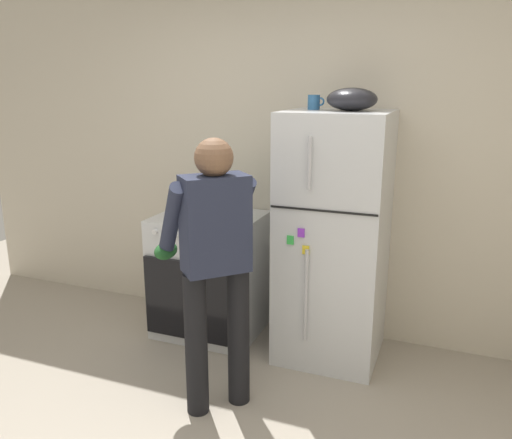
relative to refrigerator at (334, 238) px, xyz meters
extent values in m
cube|color=beige|center=(-0.36, 0.38, 0.50)|extent=(6.00, 0.10, 2.70)
cube|color=silver|center=(0.00, 0.00, 0.00)|extent=(0.68, 0.68, 1.70)
cube|color=black|center=(0.00, -0.34, 0.27)|extent=(0.67, 0.01, 0.01)
cylinder|color=#B7B7BC|center=(-0.08, -0.36, -0.29)|extent=(0.02, 0.02, 0.62)
cylinder|color=#B7B7BC|center=(-0.08, -0.36, 0.56)|extent=(0.02, 0.02, 0.32)
cube|color=yellow|center=(-0.10, -0.35, 0.01)|extent=(0.04, 0.01, 0.06)
cube|color=green|center=(-0.20, -0.35, 0.06)|extent=(0.04, 0.01, 0.06)
cube|color=purple|center=(-0.13, -0.35, 0.12)|extent=(0.04, 0.01, 0.06)
cube|color=silver|center=(-0.94, 0.00, -0.39)|extent=(0.76, 0.64, 0.92)
cube|color=black|center=(-0.94, -0.32, -0.46)|extent=(0.53, 0.01, 0.33)
cylinder|color=black|center=(-1.12, -0.14, 0.07)|extent=(0.17, 0.17, 0.01)
cylinder|color=black|center=(-0.76, -0.14, 0.07)|extent=(0.17, 0.17, 0.01)
cylinder|color=black|center=(-1.12, 0.14, 0.07)|extent=(0.17, 0.17, 0.01)
cylinder|color=black|center=(-0.76, 0.14, 0.07)|extent=(0.17, 0.17, 0.01)
cylinder|color=silver|center=(-1.20, -0.33, 0.01)|extent=(0.04, 0.03, 0.04)
cylinder|color=silver|center=(-1.03, -0.33, 0.01)|extent=(0.04, 0.03, 0.04)
cylinder|color=silver|center=(-0.85, -0.33, 0.01)|extent=(0.04, 0.03, 0.04)
cylinder|color=silver|center=(-0.68, -0.33, 0.01)|extent=(0.04, 0.03, 0.04)
cube|color=black|center=(-0.94, -0.33, -0.48)|extent=(0.72, 0.03, 0.59)
cylinder|color=black|center=(-0.56, -0.97, -0.42)|extent=(0.13, 0.13, 0.86)
cylinder|color=black|center=(-0.37, -0.78, -0.42)|extent=(0.13, 0.13, 0.86)
cube|color=#23283D|center=(-0.47, -0.87, 0.28)|extent=(0.40, 0.40, 0.54)
sphere|color=brown|center=(-0.47, -0.87, 0.64)|extent=(0.21, 0.21, 0.21)
sphere|color=#383838|center=(-0.47, -0.87, 0.61)|extent=(0.15, 0.15, 0.15)
cylinder|color=#23283D|center=(-0.73, -0.90, 0.27)|extent=(0.35, 0.35, 0.50)
cylinder|color=#23283D|center=(-0.44, -0.61, 0.27)|extent=(0.35, 0.35, 0.50)
ellipsoid|color=#1E5123|center=(-0.84, -0.78, 0.05)|extent=(0.12, 0.18, 0.10)
ellipsoid|color=#1E5123|center=(-0.56, -0.49, 0.05)|extent=(0.12, 0.18, 0.10)
cylinder|color=#236638|center=(-0.78, -0.05, 0.14)|extent=(0.25, 0.25, 0.13)
cube|color=black|center=(-0.93, -0.05, 0.19)|extent=(0.05, 0.03, 0.02)
cube|color=black|center=(-0.63, -0.05, 0.19)|extent=(0.05, 0.03, 0.02)
cylinder|color=#2D6093|center=(-0.18, 0.05, 0.90)|extent=(0.08, 0.08, 0.10)
torus|color=#2D6093|center=(-0.14, 0.05, 0.90)|extent=(0.06, 0.01, 0.06)
cylinder|color=brown|center=(-1.24, 0.20, 0.16)|extent=(0.05, 0.05, 0.17)
ellipsoid|color=black|center=(0.08, 0.00, 0.92)|extent=(0.32, 0.32, 0.14)
camera|label=1|loc=(0.72, -3.31, 1.03)|focal=36.16mm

